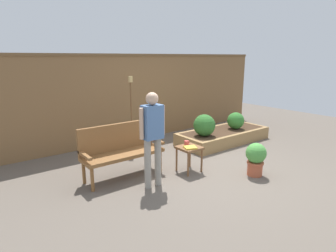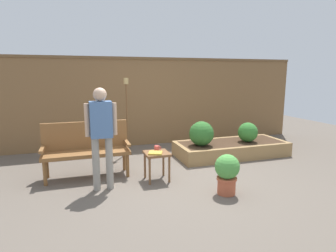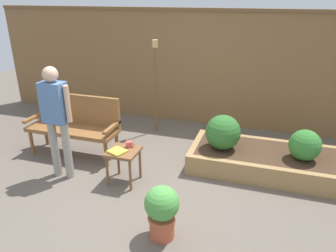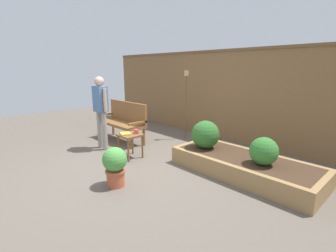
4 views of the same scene
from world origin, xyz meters
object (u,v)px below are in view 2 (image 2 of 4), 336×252
shrub_near_bench (201,134)px  shrub_far_corner (248,132)px  garden_bench (86,145)px  potted_boxwood (227,172)px  cup_on_table (157,148)px  person_by_bench (101,130)px  tiki_torch (127,102)px  side_table (157,157)px  book_on_table (155,153)px

shrub_near_bench → shrub_far_corner: bearing=0.0°
garden_bench → potted_boxwood: 2.41m
cup_on_table → shrub_near_bench: (1.15, 0.71, 0.03)m
person_by_bench → shrub_far_corner: bearing=16.5°
shrub_far_corner → tiki_torch: bearing=158.8°
garden_bench → tiki_torch: size_ratio=0.86×
side_table → cup_on_table: bearing=72.3°
cup_on_table → shrub_near_bench: shrub_near_bench is taller
garden_bench → person_by_bench: 0.83m
book_on_table → shrub_near_bench: shrub_near_bench is taller
shrub_far_corner → side_table: bearing=-160.1°
shrub_near_bench → person_by_bench: (-2.07, -0.94, 0.38)m
book_on_table → shrub_near_bench: 1.53m
cup_on_table → tiki_torch: size_ratio=0.07×
book_on_table → tiki_torch: (-0.13, 1.86, 0.65)m
book_on_table → tiki_torch: 1.98m
shrub_near_bench → person_by_bench: size_ratio=0.32×
garden_bench → cup_on_table: garden_bench is taller
person_by_bench → cup_on_table: bearing=14.2°
cup_on_table → shrub_near_bench: bearing=31.6°
garden_bench → shrub_near_bench: (2.28, 0.24, 0.01)m
garden_bench → tiki_torch: tiki_torch is taller
book_on_table → person_by_bench: 0.95m
cup_on_table → person_by_bench: (-0.92, -0.23, 0.41)m
garden_bench → shrub_near_bench: bearing=6.0°
side_table → shrub_near_bench: size_ratio=0.95×
side_table → tiki_torch: size_ratio=0.29×
potted_boxwood → shrub_near_bench: size_ratio=1.19×
tiki_torch → person_by_bench: bearing=-110.5°
cup_on_table → shrub_near_bench: size_ratio=0.24×
potted_boxwood → shrub_near_bench: bearing=78.1°
shrub_near_bench → person_by_bench: bearing=-155.6°
person_by_bench → potted_boxwood: bearing=-23.3°
shrub_far_corner → person_by_bench: person_by_bench is taller
book_on_table → side_table: bearing=82.6°
cup_on_table → book_on_table: 0.22m
shrub_near_bench → tiki_torch: tiki_torch is taller
book_on_table → tiki_torch: size_ratio=0.13×
shrub_far_corner → person_by_bench: 3.34m
side_table → tiki_torch: tiki_torch is taller
shrub_far_corner → tiki_torch: tiki_torch is taller
book_on_table → potted_boxwood: bearing=-19.7°
side_table → book_on_table: bearing=-119.2°
potted_boxwood → person_by_bench: size_ratio=0.39×
potted_boxwood → shrub_far_corner: (1.46, 1.68, 0.17)m
shrub_far_corner → person_by_bench: bearing=-163.5°
potted_boxwood → shrub_far_corner: size_ratio=1.42×
book_on_table → shrub_near_bench: size_ratio=0.42×
book_on_table → person_by_bench: (-0.84, -0.04, 0.44)m
side_table → book_on_table: book_on_table is taller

